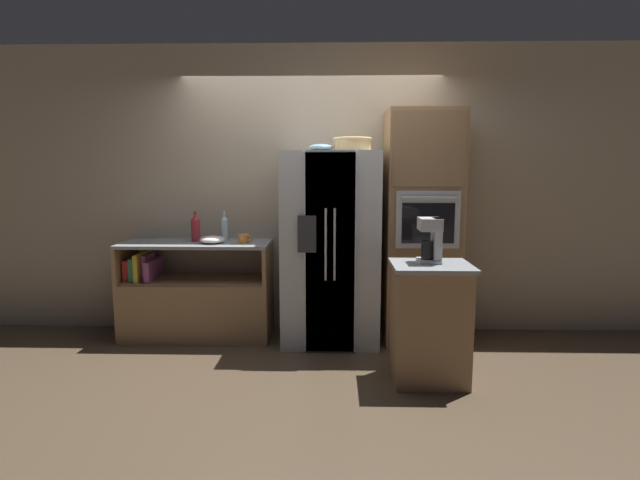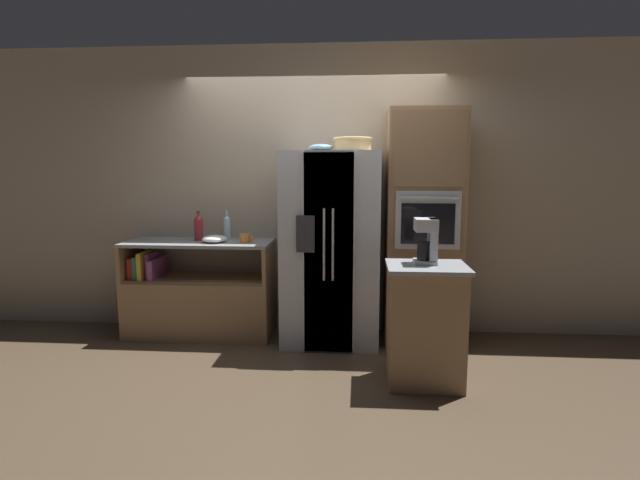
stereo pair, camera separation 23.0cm
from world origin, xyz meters
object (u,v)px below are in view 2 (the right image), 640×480
Objects in this scene: fruit_bowl at (321,147)px; bottle_short at (199,227)px; wall_oven at (423,228)px; bottle_tall at (227,227)px; wicker_basket at (353,144)px; mug at (245,238)px; mixing_bowl at (214,239)px; coffee_maker at (428,239)px; refrigerator at (331,248)px.

bottle_short is at bearing 170.48° from fruit_bowl.
bottle_tall is at bearing 175.85° from wall_oven.
wall_oven is at bearing 7.30° from fruit_bowl.
wicker_basket is (-0.65, -0.12, 0.76)m from wall_oven.
wicker_basket is 2.64× the size of mug.
wall_oven is at bearing 10.74° from wicker_basket.
wicker_basket is 1.57m from mixing_bowl.
wall_oven reaches higher than bottle_short.
coffee_maker is (1.59, -0.83, 0.13)m from mug.
fruit_bowl is 0.93× the size of mixing_bowl.
mixing_bowl is at bearing -32.74° from bottle_short.
coffee_maker is (0.58, -0.74, -0.74)m from wicker_basket.
bottle_short is (-1.49, 0.21, -0.78)m from wicker_basket.
wall_oven is at bearing 0.93° from mug.
refrigerator is at bearing -1.89° from mug.
mug is (0.22, -0.16, -0.08)m from bottle_tall.
fruit_bowl is at bearing -9.52° from bottle_short.
bottle_short is (-2.14, 0.08, -0.02)m from wall_oven.
bottle_tall is at bearing 151.05° from coffee_maker.
mixing_bowl is (-1.02, 0.08, -0.84)m from fruit_bowl.
wall_oven is 1.19m from fruit_bowl.
bottle_short is 1.22× the size of mixing_bowl.
wicker_basket reaches higher than mixing_bowl.
coffee_maker is (-0.07, -0.86, 0.02)m from wall_oven.
fruit_bowl reaches higher than bottle_tall.
wicker_basket reaches higher than fruit_bowl.
wall_oven is 1.88m from bottle_tall.
refrigerator is 1.11m from mixing_bowl.
fruit_bowl is 0.77× the size of bottle_tall.
refrigerator is 0.87m from wall_oven.
wicker_basket is 1.48m from bottle_tall.
wicker_basket is 1.19× the size of bottle_tall.
coffee_maker is (2.07, -0.94, 0.04)m from bottle_short.
wicker_basket reaches higher than coffee_maker.
wall_oven reaches higher than mug.
mug is (-0.73, 0.09, -0.84)m from fruit_bowl.
refrigerator reaches higher than bottle_tall.
bottle_short is at bearing -168.80° from bottle_tall.
fruit_bowl reaches higher than mixing_bowl.
wall_oven is 9.05× the size of mixing_bowl.
fruit_bowl reaches higher than coffee_maker.
refrigerator is 5.22× the size of coffee_maker.
refrigerator is 0.92m from fruit_bowl.
bottle_short is at bearing 172.12° from wicker_basket.
bottle_short is (-1.21, 0.20, -0.75)m from fruit_bowl.
fruit_bowl is (-0.93, -0.12, 0.73)m from wall_oven.
mug is 0.29m from mixing_bowl.
wicker_basket is (0.20, -0.07, 0.95)m from refrigerator.
refrigerator is 7.50× the size of mixing_bowl.
bottle_tall is 1.22× the size of mixing_bowl.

